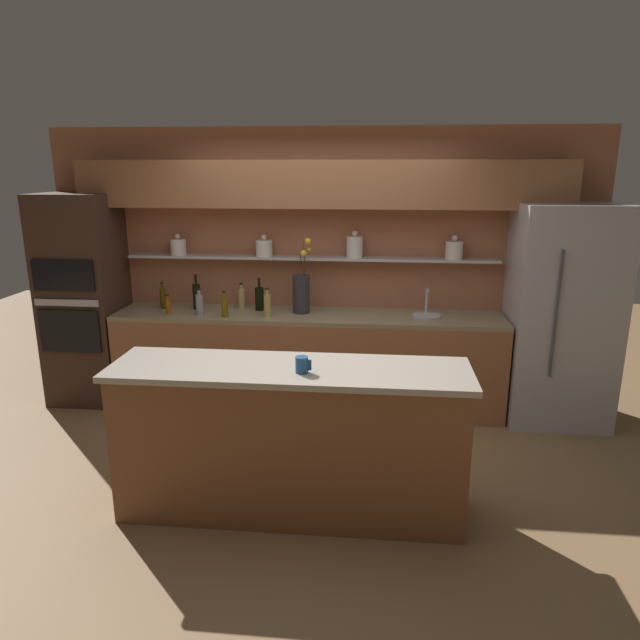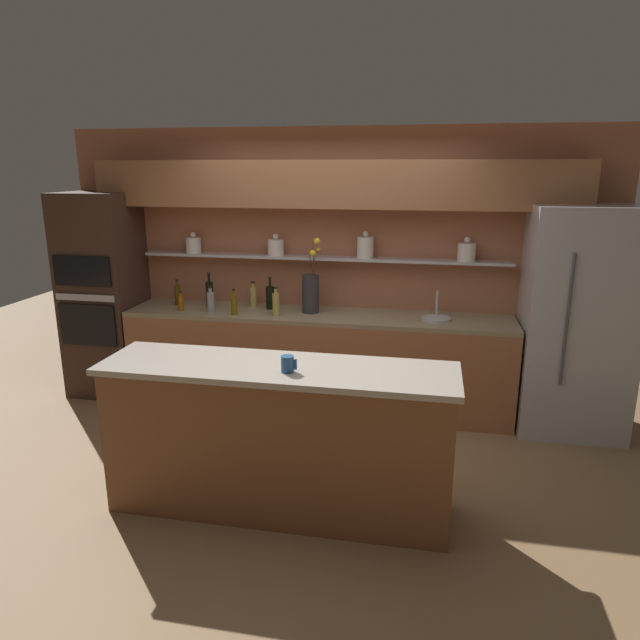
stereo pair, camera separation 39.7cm
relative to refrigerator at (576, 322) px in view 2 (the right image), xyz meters
The scene contains 17 objects.
ground_plane 2.66m from the refrigerator, 150.98° to the right, with size 12.00×12.00×0.00m, color olive.
back_wall_unit 2.26m from the refrigerator, behind, with size 5.20×0.44×2.60m.
back_counter_unit 2.32m from the refrigerator, behind, with size 3.60×0.62×0.92m.
island_counter 2.78m from the refrigerator, 141.99° to the right, with size 2.29×0.61×1.02m.
refrigerator is the anchor object (origin of this frame).
oven_tower 4.42m from the refrigerator, behind, with size 0.68×0.64×2.01m.
flower_vase 2.32m from the refrigerator, behind, with size 0.18×0.16×0.70m.
sink_fixture 1.16m from the refrigerator, behind, with size 0.26×0.26×0.25m.
bottle_spirit_0 2.92m from the refrigerator, behind, with size 0.07×0.07×0.25m.
bottle_wine_1 2.73m from the refrigerator, behind, with size 0.08×0.08×0.31m.
bottle_wine_2 3.34m from the refrigerator, behind, with size 0.07×0.07×0.34m.
bottle_spirit_3 3.25m from the refrigerator, behind, with size 0.07×0.07×0.25m.
bottle_oil_4 3.67m from the refrigerator, behind, with size 0.06×0.06×0.26m.
bottle_spirit_5 2.61m from the refrigerator, behind, with size 0.06×0.06×0.27m.
bottle_sauce_6 3.54m from the refrigerator, behind, with size 0.05×0.05×0.19m.
bottle_oil_7 3.00m from the refrigerator, behind, with size 0.06×0.06×0.24m.
coffee_mug 2.73m from the refrigerator, 139.20° to the right, with size 0.10×0.08×0.10m.
Camera 2 is at (0.93, -3.79, 2.24)m, focal length 32.00 mm.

